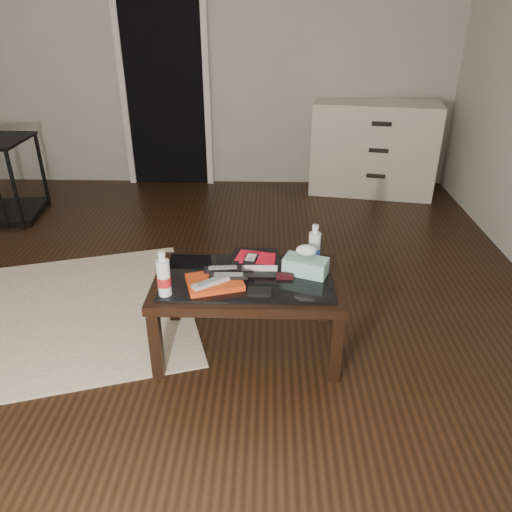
{
  "coord_description": "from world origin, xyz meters",
  "views": [
    {
      "loc": [
        0.66,
        -2.7,
        1.78
      ],
      "look_at": [
        0.59,
        -0.33,
        0.55
      ],
      "focal_mm": 35.0,
      "sensor_mm": 36.0,
      "label": 1
    }
  ],
  "objects_px": {
    "textbook": "(256,259)",
    "water_bottle_left": "(163,273)",
    "tissue_box": "(306,266)",
    "coffee_table": "(247,287)",
    "dresser": "(373,148)",
    "water_bottle_right": "(314,245)"
  },
  "relations": [
    {
      "from": "water_bottle_left",
      "to": "dresser",
      "type": "bearing_deg",
      "value": 61.25
    },
    {
      "from": "textbook",
      "to": "water_bottle_right",
      "type": "distance_m",
      "value": 0.34
    },
    {
      "from": "textbook",
      "to": "water_bottle_left",
      "type": "relative_size",
      "value": 1.05
    },
    {
      "from": "textbook",
      "to": "water_bottle_left",
      "type": "xyz_separation_m",
      "value": [
        -0.44,
        -0.34,
        0.1
      ]
    },
    {
      "from": "textbook",
      "to": "water_bottle_left",
      "type": "distance_m",
      "value": 0.57
    },
    {
      "from": "water_bottle_left",
      "to": "coffee_table",
      "type": "bearing_deg",
      "value": 24.77
    },
    {
      "from": "water_bottle_left",
      "to": "tissue_box",
      "type": "height_order",
      "value": "water_bottle_left"
    },
    {
      "from": "water_bottle_left",
      "to": "tissue_box",
      "type": "bearing_deg",
      "value": 18.05
    },
    {
      "from": "coffee_table",
      "to": "tissue_box",
      "type": "bearing_deg",
      "value": 8.53
    },
    {
      "from": "tissue_box",
      "to": "coffee_table",
      "type": "bearing_deg",
      "value": -151.04
    },
    {
      "from": "water_bottle_left",
      "to": "tissue_box",
      "type": "relative_size",
      "value": 1.03
    },
    {
      "from": "textbook",
      "to": "tissue_box",
      "type": "distance_m",
      "value": 0.29
    },
    {
      "from": "coffee_table",
      "to": "textbook",
      "type": "distance_m",
      "value": 0.18
    },
    {
      "from": "water_bottle_left",
      "to": "tissue_box",
      "type": "xyz_separation_m",
      "value": [
        0.71,
        0.23,
        -0.07
      ]
    },
    {
      "from": "textbook",
      "to": "coffee_table",
      "type": "bearing_deg",
      "value": -104.76
    },
    {
      "from": "dresser",
      "to": "textbook",
      "type": "height_order",
      "value": "dresser"
    },
    {
      "from": "tissue_box",
      "to": "dresser",
      "type": "bearing_deg",
      "value": 92.62
    },
    {
      "from": "dresser",
      "to": "water_bottle_right",
      "type": "distance_m",
      "value": 2.6
    },
    {
      "from": "dresser",
      "to": "tissue_box",
      "type": "xyz_separation_m",
      "value": [
        -0.83,
        -2.58,
        0.06
      ]
    },
    {
      "from": "water_bottle_right",
      "to": "textbook",
      "type": "bearing_deg",
      "value": 179.15
    },
    {
      "from": "textbook",
      "to": "dresser",
      "type": "bearing_deg",
      "value": 65.19
    },
    {
      "from": "coffee_table",
      "to": "water_bottle_left",
      "type": "xyz_separation_m",
      "value": [
        -0.4,
        -0.19,
        0.18
      ]
    }
  ]
}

